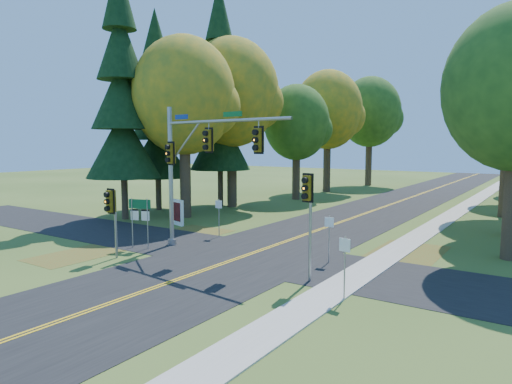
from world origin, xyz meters
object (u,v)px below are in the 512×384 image
Objects in this scene: route_sign_cluster at (140,213)px; info_kiosk at (178,212)px; traffic_mast at (195,158)px; east_signal_pole at (308,200)px.

info_kiosk is (-3.34, 6.47, -1.08)m from route_sign_cluster.
east_signal_pole is at bearing -6.34° from traffic_mast.
info_kiosk is at bearing 158.79° from east_signal_pole.
traffic_mast is 4.49m from route_sign_cluster.
route_sign_cluster is 1.53× the size of info_kiosk.
traffic_mast is at bearing 172.34° from east_signal_pole.
traffic_mast is 1.87× the size of east_signal_pole.
traffic_mast is 3.05× the size of route_sign_cluster.
route_sign_cluster reaches higher than info_kiosk.
east_signal_pole reaches higher than route_sign_cluster.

